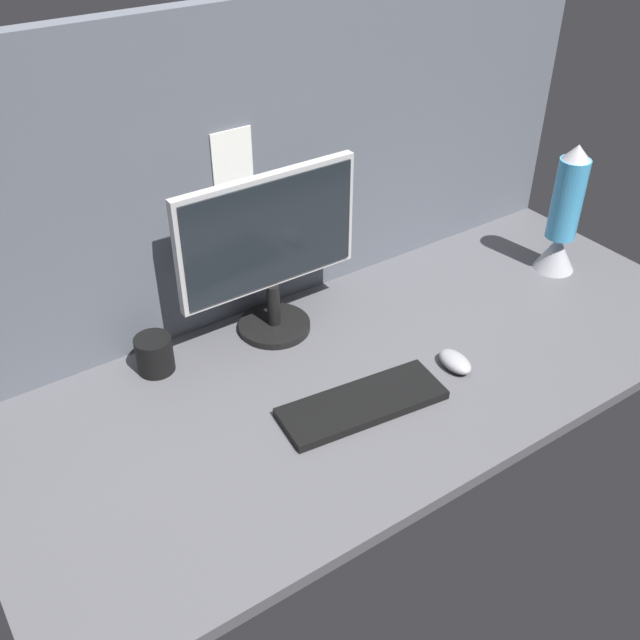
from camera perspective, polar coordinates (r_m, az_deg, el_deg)
The scene contains 7 objects.
ground_plane at distance 175.29cm, azimuth 4.12°, elevation -3.64°, with size 180.00×80.00×3.00cm, color #515156.
cubicle_wall_back at distance 181.23cm, azimuth -2.74°, elevation 12.40°, with size 180.00×5.50×75.62cm.
monitor at distance 172.59cm, azimuth -3.94°, elevation 5.67°, with size 46.47×18.00×41.32cm.
keyboard at distance 161.58cm, azimuth 3.30°, elevation -6.48°, with size 37.00×13.00×2.00cm, color black.
mouse at distance 174.14cm, azimuth 10.43°, elevation -3.19°, with size 5.60×9.60×3.40cm, color #99999E.
mug_black_travel at distance 173.28cm, azimuth -12.71°, elevation -2.61°, with size 8.66×8.66×8.85cm.
lava_lamp at distance 211.54cm, azimuth 18.35°, elevation 7.42°, with size 11.23×11.23×36.75cm.
Camera 1 is at (-86.28, -105.00, 109.22)cm, focal length 41.25 mm.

